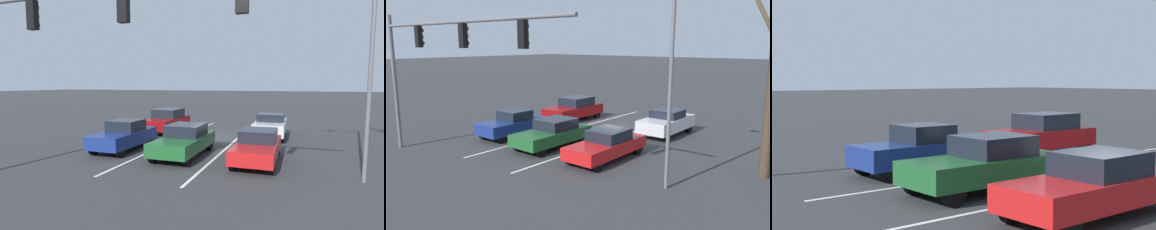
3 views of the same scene
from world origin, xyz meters
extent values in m
plane|color=#333335|center=(0.00, 0.00, 0.00)|extent=(240.00, 240.00, 0.00)
cube|color=silver|center=(-1.69, 1.87, 0.01)|extent=(0.12, 15.74, 0.01)
cube|color=silver|center=(1.69, 1.87, 0.01)|extent=(0.12, 15.74, 0.01)
cube|color=red|center=(-3.58, 5.60, 0.59)|extent=(1.71, 4.45, 0.57)
cube|color=black|center=(-3.58, 5.36, 1.13)|extent=(1.50, 1.79, 0.52)
cube|color=red|center=(-2.99, 3.41, 0.73)|extent=(0.24, 0.06, 0.12)
cylinder|color=black|center=(-4.31, 7.27, 0.30)|extent=(0.22, 0.61, 0.61)
cylinder|color=black|center=(-2.86, 7.27, 0.30)|extent=(0.22, 0.61, 0.61)
cylinder|color=black|center=(-2.86, 3.92, 0.30)|extent=(0.22, 0.61, 0.61)
cube|color=#1E5928|center=(-0.20, 5.68, 0.63)|extent=(1.81, 4.42, 0.59)
cube|color=black|center=(-0.20, 5.37, 1.19)|extent=(1.59, 1.85, 0.54)
cube|color=red|center=(-0.84, 3.51, 0.78)|extent=(0.24, 0.06, 0.12)
cube|color=red|center=(0.43, 3.51, 0.78)|extent=(0.24, 0.06, 0.12)
cylinder|color=black|center=(-0.98, 7.31, 0.33)|extent=(0.22, 0.66, 0.66)
cylinder|color=black|center=(0.57, 7.31, 0.33)|extent=(0.22, 0.66, 0.66)
cylinder|color=black|center=(-0.98, 4.06, 0.33)|extent=(0.22, 0.66, 0.66)
cylinder|color=black|center=(0.57, 4.06, 0.33)|extent=(0.22, 0.66, 0.66)
cube|color=navy|center=(3.16, 5.49, 0.65)|extent=(1.73, 4.05, 0.65)
cube|color=black|center=(3.16, 5.28, 1.24)|extent=(1.52, 1.55, 0.55)
cube|color=red|center=(2.55, 3.51, 0.81)|extent=(0.24, 0.06, 0.12)
cube|color=red|center=(3.76, 3.51, 0.81)|extent=(0.24, 0.06, 0.12)
cylinder|color=black|center=(2.43, 6.94, 0.32)|extent=(0.22, 0.64, 0.64)
cylinder|color=black|center=(3.89, 6.94, 0.32)|extent=(0.22, 0.64, 0.64)
cylinder|color=black|center=(2.43, 4.04, 0.32)|extent=(0.22, 0.64, 0.64)
cylinder|color=black|center=(3.89, 4.04, 0.32)|extent=(0.22, 0.64, 0.64)
cube|color=maroon|center=(3.48, -0.39, 0.68)|extent=(1.91, 4.48, 0.67)
cube|color=black|center=(3.48, -0.73, 1.31)|extent=(1.68, 2.10, 0.60)
cube|color=red|center=(2.81, -2.59, 0.85)|extent=(0.24, 0.06, 0.12)
cube|color=red|center=(4.15, -2.59, 0.85)|extent=(0.24, 0.06, 0.12)
cylinder|color=black|center=(2.66, 1.25, 0.35)|extent=(0.22, 0.69, 0.69)
cylinder|color=black|center=(4.30, 1.25, 0.35)|extent=(0.22, 0.69, 0.69)
cylinder|color=black|center=(2.66, -2.03, 0.35)|extent=(0.22, 0.69, 0.69)
cylinder|color=black|center=(4.30, -2.03, 0.35)|extent=(0.22, 0.69, 0.69)
camera|label=1|loc=(-5.22, 18.51, 3.39)|focal=28.00mm
camera|label=2|loc=(-13.33, 19.38, 5.34)|focal=35.00mm
camera|label=3|loc=(-10.51, 14.75, 2.94)|focal=50.00mm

